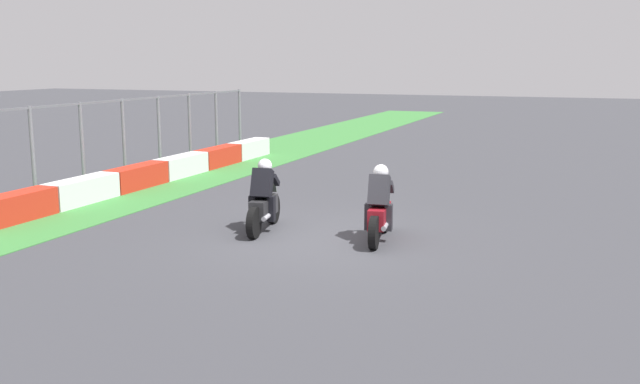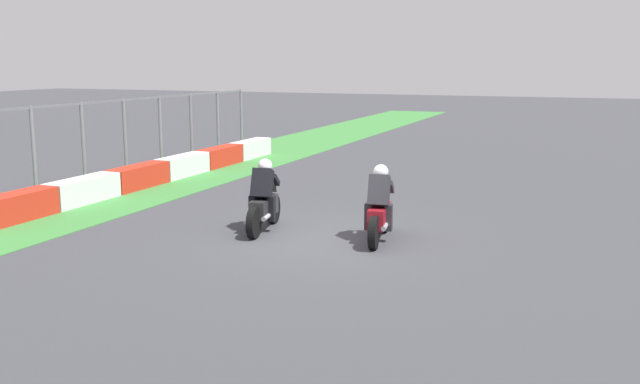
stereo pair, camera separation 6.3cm
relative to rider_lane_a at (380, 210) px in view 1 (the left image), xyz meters
The scene contains 6 objects.
ground_plane 1.39m from the rider_lane_a, 104.87° to the left, with size 120.00×120.00×0.00m, color #3C3C42.
grass_verge 8.07m from the rider_lane_a, 92.27° to the left, with size 72.00×3.89×0.02m, color #3C833B.
track_barrier 7.99m from the rider_lane_a, 92.29° to the left, with size 22.81×0.60×0.64m.
perimeter_fence 9.29m from the rider_lane_a, 91.97° to the left, with size 24.10×0.10×2.41m.
rider_lane_a is the anchor object (origin of this frame).
rider_lane_b 2.50m from the rider_lane_a, 92.08° to the left, with size 2.04×0.60×1.51m.
Camera 1 is at (-12.88, -5.11, 3.53)m, focal length 39.84 mm.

